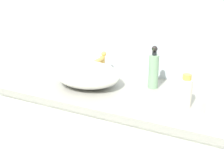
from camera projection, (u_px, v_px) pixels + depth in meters
bathroom_wall_rear at (167, 4)px, 1.50m from camera, size 6.00×0.06×2.60m
sink_basin at (87, 75)px, 1.46m from camera, size 0.35×0.27×0.12m
faucet at (101, 63)px, 1.58m from camera, size 0.03×0.13×0.14m
soap_dispenser at (154, 70)px, 1.43m from camera, size 0.05×0.05×0.22m
lotion_bottle at (186, 91)px, 1.23m from camera, size 0.05×0.05×0.15m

